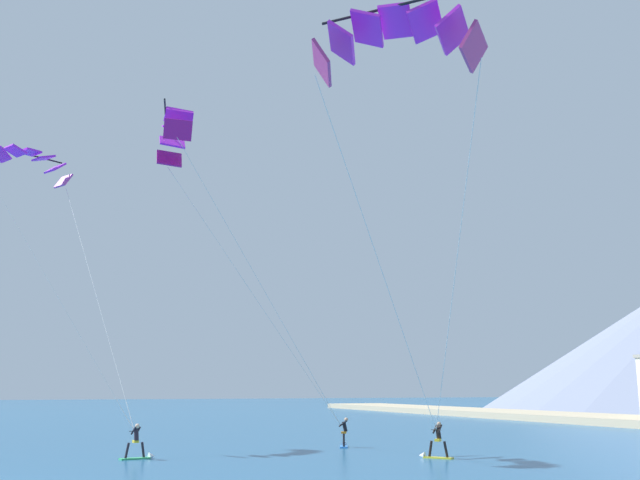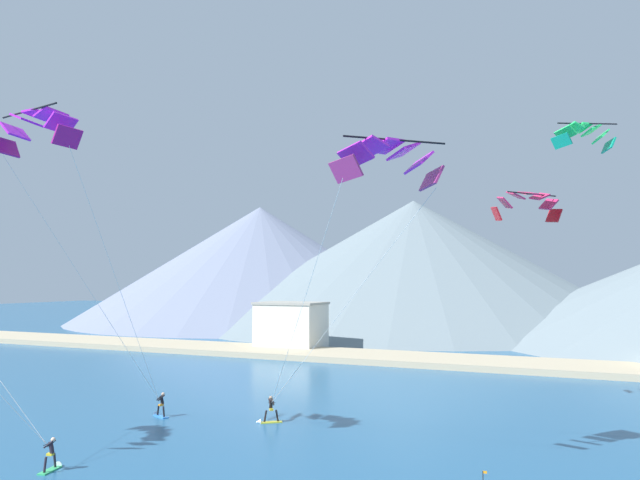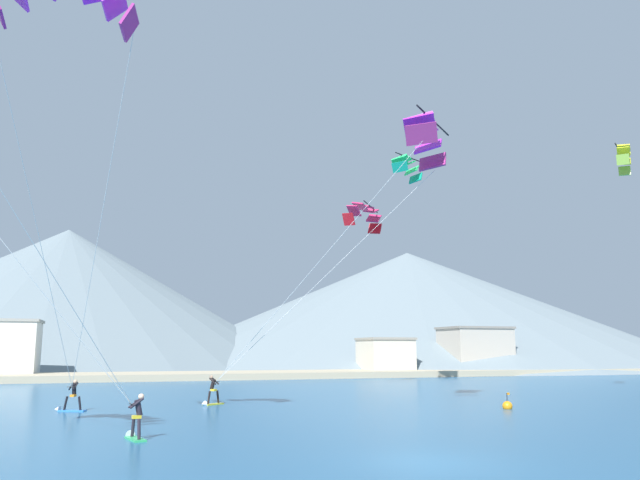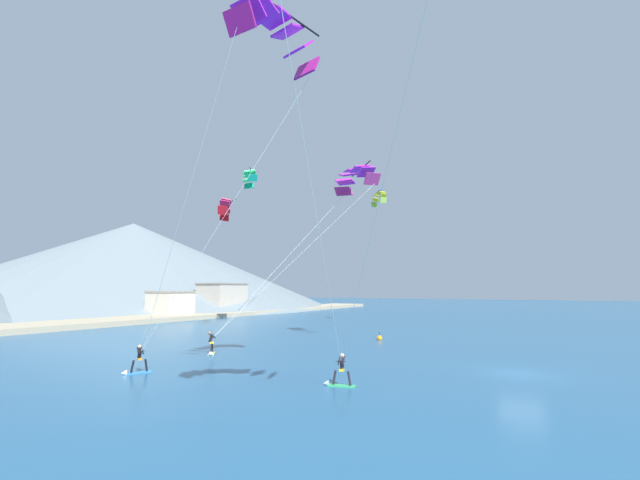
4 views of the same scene
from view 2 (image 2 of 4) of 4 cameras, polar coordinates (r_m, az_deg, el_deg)
The scene contains 11 objects.
kitesurfer_near_lead at distance 35.93m, azimuth -23.23°, elevation -17.96°, with size 0.81×1.79×1.75m.
kitesurfer_near_trail at distance 46.63m, azimuth -14.45°, elevation -14.74°, with size 1.76×1.05×1.75m.
kitesurfer_mid_center at distance 43.50m, azimuth -4.76°, elevation -15.58°, with size 1.60×1.41×1.81m.
parafoil_kite_near_trail at distance 39.57m, azimuth -24.35°, elevation 9.22°, with size 6.03×11.31×17.84m.
parafoil_kite_mid_center at distance 31.98m, azimuth 6.19°, elevation 7.26°, with size 13.26×10.26×15.25m.
parafoil_kite_distant_high_outer at distance 50.83m, azimuth 18.42°, elevation 3.26°, with size 5.08×5.01×2.41m.
parafoil_kite_distant_mid_solo at distance 50.99m, azimuth 22.94°, elevation 8.89°, with size 4.54×4.43×2.03m.
shoreline_strip at distance 73.62m, azimuth 10.94°, elevation -10.77°, with size 180.00×10.00×0.70m, color tan.
shore_building_harbour_front at distance 85.09m, azimuth -2.67°, elevation -7.88°, with size 8.76×6.45×6.53m.
mountain_peak_west_ridge at distance 144.23m, azimuth -5.54°, elevation -2.19°, with size 84.17×84.17×26.33m.
mountain_peak_central_summit at distance 131.30m, azimuth 8.60°, elevation -2.08°, with size 92.00×92.00×26.09m.
Camera 2 is at (17.29, -15.65, 9.58)m, focal length 35.00 mm.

